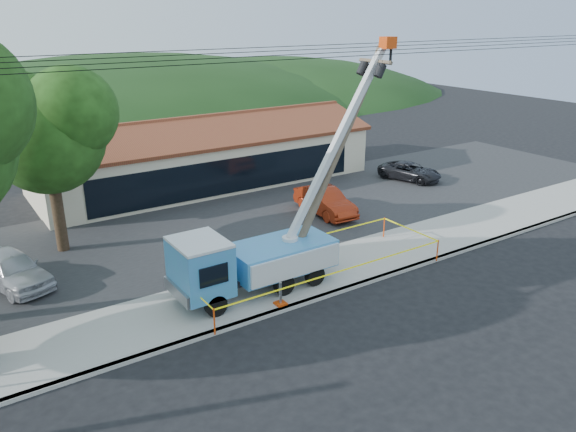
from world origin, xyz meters
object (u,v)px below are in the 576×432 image
(utility_truck, at_px, (252,257))
(leaning_pole, at_px, (338,151))
(car_silver, at_px, (14,287))
(car_red, at_px, (325,215))
(car_dark, at_px, (409,181))

(utility_truck, bearing_deg, leaning_pole, 1.09)
(car_silver, relative_size, car_red, 1.00)
(car_dark, bearing_deg, car_silver, 166.15)
(leaning_pole, height_order, car_dark, leaning_pole)
(utility_truck, distance_m, car_silver, 10.38)
(leaning_pole, bearing_deg, utility_truck, -178.91)
(utility_truck, height_order, car_red, utility_truck)
(leaning_pole, relative_size, car_silver, 2.16)
(utility_truck, relative_size, car_dark, 2.39)
(leaning_pole, bearing_deg, car_red, 56.47)
(car_red, bearing_deg, leaning_pole, -119.65)
(car_red, xyz_separation_m, car_dark, (9.14, 2.34, 0.00))
(utility_truck, distance_m, car_red, 10.41)
(car_silver, bearing_deg, leaning_pole, -43.95)
(leaning_pole, bearing_deg, car_silver, 154.48)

